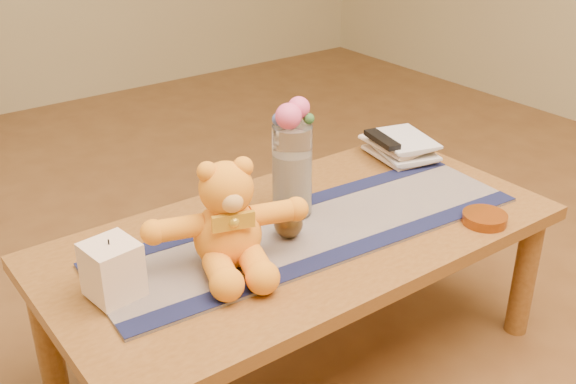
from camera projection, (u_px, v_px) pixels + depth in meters
floor at (301, 360)px, 2.06m from camera, size 5.50×5.50×0.00m
coffee_table_top at (303, 236)px, 1.87m from camera, size 1.40×0.70×0.04m
table_leg_fr at (525, 276)px, 2.10m from camera, size 0.07×0.07×0.41m
table_leg_bl at (47, 337)px, 1.84m from camera, size 0.07×0.07×0.41m
table_leg_br at (392, 205)px, 2.52m from camera, size 0.07×0.07×0.41m
persian_runner at (314, 230)px, 1.85m from camera, size 1.22×0.43×0.01m
runner_border_near at (346, 252)px, 1.74m from camera, size 1.20×0.14×0.00m
runner_border_far at (285, 207)px, 1.96m from camera, size 1.20×0.14×0.00m
teddy_bear at (227, 215)px, 1.65m from camera, size 0.46×0.42×0.26m
pillar_candle at (112, 270)px, 1.55m from camera, size 0.12×0.12×0.13m
candle_wick at (109, 242)px, 1.52m from camera, size 0.00×0.00×0.01m
glass_vase at (292, 171)px, 1.88m from camera, size 0.11×0.11×0.26m
potpourri_fill at (292, 183)px, 1.90m from camera, size 0.09×0.09×0.18m
rose_left at (288, 116)px, 1.79m from camera, size 0.07×0.07×0.07m
rose_right at (299, 108)px, 1.82m from camera, size 0.06×0.06×0.06m
blue_flower_back at (287, 112)px, 1.84m from camera, size 0.04×0.04×0.04m
blue_flower_side at (279, 119)px, 1.81m from camera, size 0.04×0.04×0.04m
leaf_sprig at (309, 119)px, 1.82m from camera, size 0.03×0.03×0.03m
bronze_ball at (288, 223)px, 1.80m from camera, size 0.10×0.10×0.08m
book_bottom at (379, 159)px, 2.26m from camera, size 0.20×0.25×0.02m
book_lower at (381, 154)px, 2.25m from camera, size 0.22×0.26×0.02m
book_upper at (378, 149)px, 2.25m from camera, size 0.19×0.24×0.02m
book_top at (381, 143)px, 2.24m from camera, size 0.22×0.26×0.02m
tv_remote at (382, 139)px, 2.22m from camera, size 0.08×0.17×0.02m
amber_dish at (485, 218)px, 1.89m from camera, size 0.13×0.13×0.03m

